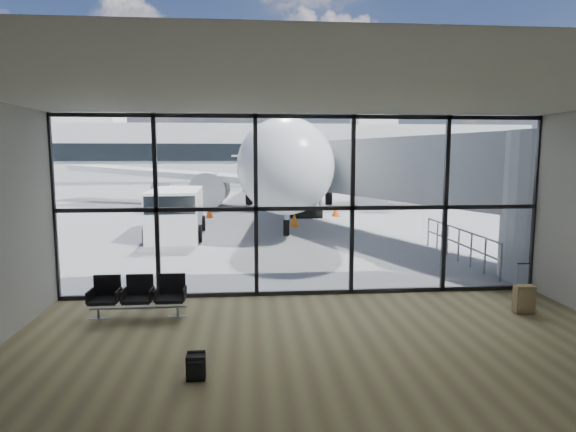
{
  "coord_description": "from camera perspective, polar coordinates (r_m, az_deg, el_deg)",
  "views": [
    {
      "loc": [
        -1.4,
        -11.76,
        3.49
      ],
      "look_at": [
        -0.16,
        3.0,
        1.64
      ],
      "focal_mm": 30.0,
      "sensor_mm": 36.0,
      "label": 1
    }
  ],
  "objects": [
    {
      "name": "apron_railing",
      "position": [
        17.01,
        19.57,
        -2.66
      ],
      "size": [
        0.06,
        5.46,
        1.11
      ],
      "color": "gray",
      "rests_on": "ground"
    },
    {
      "name": "suitcase",
      "position": [
        12.06,
        26.2,
        -8.78
      ],
      "size": [
        0.43,
        0.33,
        1.11
      ],
      "rotation": [
        0.0,
        0.0,
        -0.09
      ],
      "color": "olive",
      "rests_on": "ground"
    },
    {
      "name": "ground",
      "position": [
        51.89,
        -3.28,
        3.25
      ],
      "size": [
        220.0,
        220.0,
        0.0
      ],
      "primitive_type": "plane",
      "color": "slate",
      "rests_on": "ground"
    },
    {
      "name": "glass_curtain_wall",
      "position": [
        11.91,
        1.96,
        1.14
      ],
      "size": [
        12.1,
        0.12,
        4.5
      ],
      "color": "white",
      "rests_on": "ground"
    },
    {
      "name": "lounge_shell",
      "position": [
        7.15,
        6.52,
        0.35
      ],
      "size": [
        12.02,
        8.01,
        4.51
      ],
      "color": "brown",
      "rests_on": "ground"
    },
    {
      "name": "tree_3",
      "position": [
        87.59,
        -22.02,
        7.35
      ],
      "size": [
        4.95,
        4.95,
        7.12
      ],
      "color": "#382619",
      "rests_on": "ground"
    },
    {
      "name": "far_terminal",
      "position": [
        73.74,
        -4.24,
        7.66
      ],
      "size": [
        80.0,
        12.2,
        11.0
      ],
      "color": "silver",
      "rests_on": "ground"
    },
    {
      "name": "traffic_cone_c",
      "position": [
        28.17,
        5.7,
        0.63
      ],
      "size": [
        0.48,
        0.48,
        0.68
      ],
      "color": "#E8500C",
      "rests_on": "ground"
    },
    {
      "name": "traffic_cone_b",
      "position": [
        23.98,
        0.75,
        -0.49
      ],
      "size": [
        0.46,
        0.46,
        0.66
      ],
      "color": "orange",
      "rests_on": "ground"
    },
    {
      "name": "airliner",
      "position": [
        35.74,
        0.12,
        6.38
      ],
      "size": [
        33.2,
        38.56,
        9.94
      ],
      "rotation": [
        0.0,
        0.0,
        -0.09
      ],
      "color": "silver",
      "rests_on": "ground"
    },
    {
      "name": "belt_loader",
      "position": [
        31.57,
        -15.19,
        1.58
      ],
      "size": [
        1.67,
        3.82,
        1.72
      ],
      "rotation": [
        0.0,
        0.0,
        0.07
      ],
      "color": "black",
      "rests_on": "ground"
    },
    {
      "name": "backpack",
      "position": [
        7.99,
        -10.86,
        -17.18
      ],
      "size": [
        0.3,
        0.27,
        0.44
      ],
      "rotation": [
        0.0,
        0.0,
        0.0
      ],
      "color": "black",
      "rests_on": "ground"
    },
    {
      "name": "traffic_cone_a",
      "position": [
        27.73,
        -9.28,
        0.45
      ],
      "size": [
        0.46,
        0.46,
        0.66
      ],
      "color": "#FF4F0D",
      "rests_on": "ground"
    },
    {
      "name": "tree_2",
      "position": [
        89.55,
        -25.76,
        7.94
      ],
      "size": [
        6.27,
        6.27,
        9.03
      ],
      "color": "#382619",
      "rests_on": "ground"
    },
    {
      "name": "mobile_stairs",
      "position": [
        29.62,
        -29.08,
        0.65
      ],
      "size": [
        2.87,
        4.0,
        2.56
      ],
      "rotation": [
        0.0,
        0.0,
        0.36
      ],
      "color": "yellow",
      "rests_on": "ground"
    },
    {
      "name": "seating_row",
      "position": [
        11.09,
        -17.26,
        -8.82
      ],
      "size": [
        2.05,
        0.57,
        0.91
      ],
      "rotation": [
        0.0,
        0.0,
        0.0
      ],
      "color": "gray",
      "rests_on": "ground"
    },
    {
      "name": "tree_4",
      "position": [
        86.04,
        -18.18,
        7.94
      ],
      "size": [
        5.61,
        5.61,
        8.07
      ],
      "color": "#382619",
      "rests_on": "ground"
    },
    {
      "name": "tree_5",
      "position": [
        84.89,
        -14.21,
        8.51
      ],
      "size": [
        6.27,
        6.27,
        9.03
      ],
      "color": "#382619",
      "rests_on": "ground"
    },
    {
      "name": "service_van",
      "position": [
        21.32,
        -13.14,
        0.39
      ],
      "size": [
        2.48,
        4.83,
        2.06
      ],
      "rotation": [
        0.0,
        0.0,
        0.04
      ],
      "color": "white",
      "rests_on": "ground"
    },
    {
      "name": "tree_1",
      "position": [
        91.83,
        -29.27,
        7.32
      ],
      "size": [
        5.61,
        5.61,
        8.07
      ],
      "color": "#382619",
      "rests_on": "ground"
    },
    {
      "name": "jet_bridge",
      "position": [
        19.87,
        13.71,
        4.82
      ],
      "size": [
        8.0,
        16.5,
        4.33
      ],
      "color": "#9FA1A4",
      "rests_on": "ground"
    }
  ]
}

